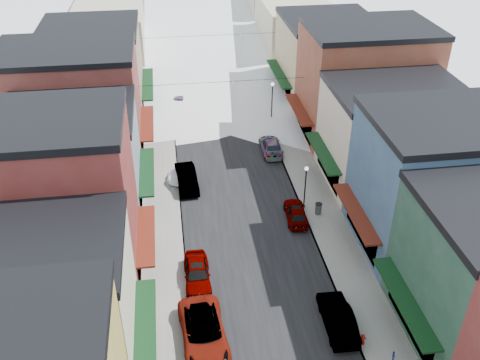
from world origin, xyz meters
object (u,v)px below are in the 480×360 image
object	(u,v)px
fire_hydrant	(363,339)
trash_can	(318,209)
car_silver_sedan	(197,273)
streetlamp_near	(306,182)
car_dark_hatch	(187,178)
car_white_suv	(204,332)
car_green_sedan	(338,318)

from	to	relation	value
fire_hydrant	trash_can	world-z (taller)	trash_can
car_silver_sedan	streetlamp_near	xyz separation A→B (m)	(9.52, 7.63, 1.85)
car_dark_hatch	trash_can	distance (m)	12.04
car_white_suv	car_green_sedan	distance (m)	8.48
fire_hydrant	streetlamp_near	bearing A→B (deg)	90.17
streetlamp_near	car_silver_sedan	bearing A→B (deg)	-141.30
car_white_suv	fire_hydrant	xyz separation A→B (m)	(9.57, -1.65, -0.32)
car_green_sedan	streetlamp_near	bearing A→B (deg)	-93.26
car_silver_sedan	car_dark_hatch	xyz separation A→B (m)	(0.00, 12.46, 0.04)
car_green_sedan	fire_hydrant	xyz separation A→B (m)	(1.09, -1.64, -0.29)
car_dark_hatch	fire_hydrant	distance (m)	21.71
car_dark_hatch	fire_hydrant	xyz separation A→B (m)	(9.57, -19.49, -0.31)
car_dark_hatch	car_green_sedan	size ratio (longest dim) A/B	1.02
car_white_suv	car_dark_hatch	size ratio (longest dim) A/B	1.21
car_white_suv	fire_hydrant	size ratio (longest dim) A/B	7.87
car_dark_hatch	streetlamp_near	size ratio (longest dim) A/B	1.24
car_green_sedan	trash_can	world-z (taller)	car_green_sedan
car_white_suv	streetlamp_near	world-z (taller)	streetlamp_near
car_green_sedan	trash_can	bearing A→B (deg)	-98.13
car_silver_sedan	trash_can	distance (m)	12.31
car_white_suv	streetlamp_near	distance (m)	16.22
car_green_sedan	fire_hydrant	world-z (taller)	car_green_sedan
car_silver_sedan	trash_can	world-z (taller)	car_silver_sedan
car_silver_sedan	trash_can	size ratio (longest dim) A/B	4.58
streetlamp_near	trash_can	bearing A→B (deg)	-50.41
car_silver_sedan	fire_hydrant	world-z (taller)	car_silver_sedan
car_white_suv	car_green_sedan	bearing A→B (deg)	-3.78
car_silver_sedan	car_green_sedan	size ratio (longest dim) A/B	0.94
car_dark_hatch	trash_can	size ratio (longest dim) A/B	4.96
car_dark_hatch	fire_hydrant	bearing A→B (deg)	-68.19
fire_hydrant	streetlamp_near	distance (m)	14.81
car_white_suv	trash_can	xyz separation A→B (m)	(10.46, 11.88, -0.16)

